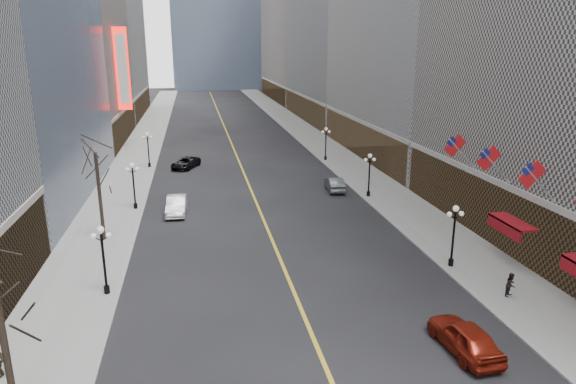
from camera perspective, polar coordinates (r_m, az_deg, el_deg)
name	(u,v)px	position (r m, az deg, el deg)	size (l,w,h in m)	color
sidewalk_east	(333,154)	(75.50, 5.05, 4.23)	(6.00, 230.00, 0.15)	gray
sidewalk_west	(135,161)	(73.32, -16.60, 3.27)	(6.00, 230.00, 0.15)	gray
lane_line	(232,145)	(82.88, -6.23, 5.21)	(0.25, 200.00, 0.02)	gold
bldg_east_c	(365,1)	(113.37, 8.51, 20.27)	(26.60, 40.60, 48.80)	#9C9B9E
streetlamp_east_1	(454,229)	(37.96, 17.96, -3.98)	(1.26, 0.44, 4.52)	black
streetlamp_east_2	(369,170)	(53.75, 9.03, 2.38)	(1.26, 0.44, 4.52)	black
streetlamp_east_3	(326,140)	(70.61, 4.23, 5.77)	(1.26, 0.44, 4.52)	black
streetlamp_west_1	(103,253)	(34.16, -19.87, -6.40)	(1.26, 0.44, 4.52)	black
streetlamp_west_2	(133,181)	(51.14, -16.81, 1.19)	(1.26, 0.44, 4.52)	black
streetlamp_west_3	(148,146)	(68.65, -15.29, 4.95)	(1.26, 0.44, 4.52)	black
flag_3	(534,177)	(36.17, 25.69, 1.49)	(2.87, 0.12, 2.87)	#B2B2B7
flag_4	(491,161)	(40.20, 21.59, 3.27)	(2.87, 0.12, 2.87)	#B2B2B7
flag_5	(457,148)	(44.42, 18.26, 4.71)	(2.87, 0.12, 2.87)	#B2B2B7
awning_c	(510,223)	(40.08, 23.43, -3.22)	(1.40, 4.00, 0.93)	maroon
theatre_marquee	(122,69)	(81.93, -17.92, 12.88)	(2.00, 0.55, 12.00)	red
tree_west_far	(97,166)	(42.93, -20.49, 2.70)	(3.60, 3.60, 7.92)	#2D231C
car_nb_mid	(176,205)	(49.58, -12.29, -1.44)	(1.75, 5.02, 1.65)	silver
car_nb_far	(186,163)	(67.91, -11.31, 3.20)	(2.35, 5.10, 1.42)	black
car_sb_mid	(465,337)	(29.02, 19.05, -14.98)	(1.99, 4.94, 1.68)	maroon
car_sb_far	(335,184)	(56.38, 5.20, 0.90)	(1.59, 4.57, 1.51)	#4B5052
ped_east_walk	(511,285)	(35.50, 23.53, -9.42)	(0.76, 0.41, 1.55)	black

